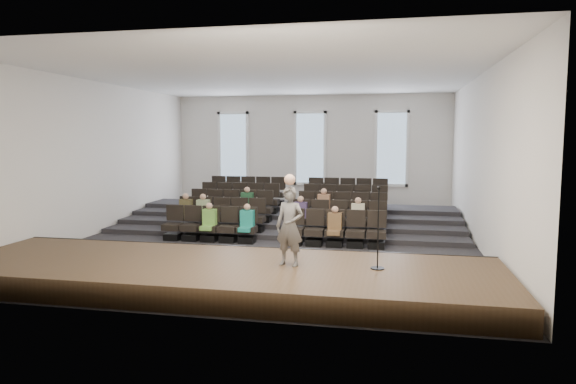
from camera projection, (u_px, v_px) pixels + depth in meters
The scene contains 14 objects.
ground at pixel (275, 240), 15.94m from camera, with size 14.00×14.00×0.00m, color black.
ceiling at pixel (274, 76), 15.41m from camera, with size 12.00×14.00×0.02m, color white.
wall_back at pixel (310, 153), 22.52m from camera, with size 12.00×0.04×5.00m, color silver.
wall_front at pixel (184, 177), 8.83m from camera, with size 12.00×0.04×5.00m, color silver.
wall_left at pixel (96, 158), 16.86m from camera, with size 0.04×14.00×5.00m, color silver.
wall_right at pixel (482, 161), 14.49m from camera, with size 0.04×14.00×5.00m, color silver.
stage at pixel (222, 275), 10.94m from camera, with size 11.80×3.60×0.50m, color #402E1B.
stage_lip at pixel (245, 256), 12.67m from camera, with size 11.80×0.06×0.52m, color black.
risers at pixel (294, 218), 19.01m from camera, with size 11.80×4.80×0.60m.
seating_rows at pixel (285, 211), 17.37m from camera, with size 6.80×4.70×1.67m.
windows at pixel (310, 148), 22.43m from camera, with size 8.44×0.10×3.24m.
audience at pixel (267, 212), 16.25m from camera, with size 6.05×2.64×1.10m.
speaker at pixel (290, 226), 10.70m from camera, with size 0.61×0.40×1.66m, color #5C5957.
mic_stand at pixel (378, 244), 10.44m from camera, with size 0.28×0.28×1.70m.
Camera 1 is at (3.50, -15.30, 3.18)m, focal length 32.00 mm.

